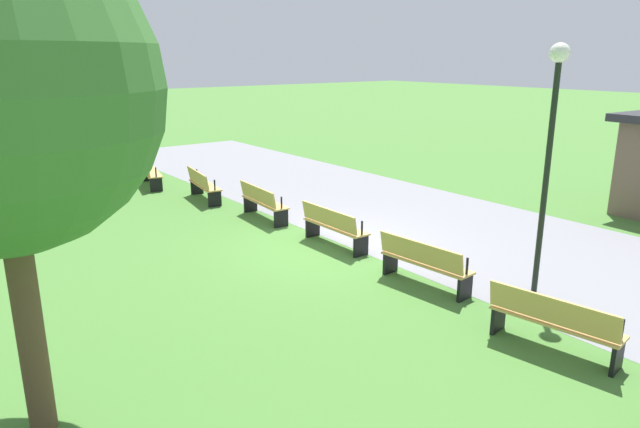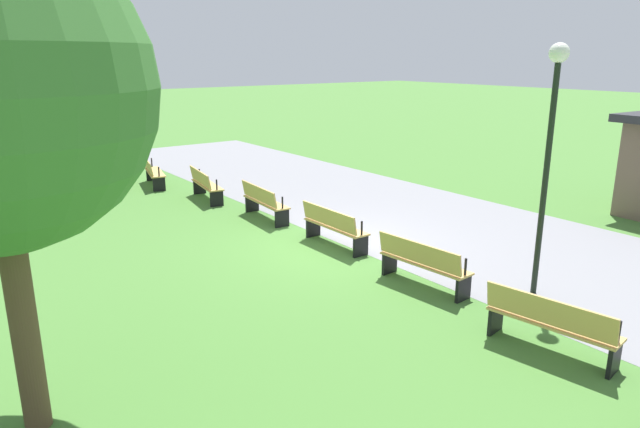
# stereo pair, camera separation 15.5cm
# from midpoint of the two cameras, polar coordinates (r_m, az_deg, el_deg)

# --- Properties ---
(ground_plane) EXTENTS (120.00, 120.00, 0.00)m
(ground_plane) POSITION_cam_midpoint_polar(r_m,az_deg,el_deg) (12.63, 1.20, -3.18)
(ground_plane) COLOR #477A33
(path_paving) EXTENTS (31.29, 5.81, 0.01)m
(path_paving) POSITION_cam_midpoint_polar(r_m,az_deg,el_deg) (14.66, 10.67, -0.77)
(path_paving) COLOR gray
(path_paving) RESTS_ON ground
(bench_0) EXTENTS (1.87, 0.88, 0.89)m
(bench_0) POSITION_cam_midpoint_polar(r_m,az_deg,el_deg) (19.04, -16.92, 4.06)
(bench_0) COLOR tan
(bench_0) RESTS_ON ground
(bench_1) EXTENTS (1.86, 0.75, 0.89)m
(bench_1) POSITION_cam_midpoint_polar(r_m,az_deg,el_deg) (16.79, -11.91, 2.92)
(bench_1) COLOR tan
(bench_1) RESTS_ON ground
(bench_2) EXTENTS (1.84, 0.61, 0.89)m
(bench_2) POSITION_cam_midpoint_polar(r_m,az_deg,el_deg) (14.58, -6.09, 1.26)
(bench_2) COLOR tan
(bench_2) RESTS_ON ground
(bench_3) EXTENTS (1.81, 0.47, 0.89)m
(bench_3) POSITION_cam_midpoint_polar(r_m,az_deg,el_deg) (12.45, 0.97, -1.17)
(bench_3) COLOR tan
(bench_3) RESTS_ON ground
(bench_4) EXTENTS (1.84, 0.61, 0.89)m
(bench_4) POSITION_cam_midpoint_polar(r_m,az_deg,el_deg) (10.45, 9.91, -4.74)
(bench_4) COLOR tan
(bench_4) RESTS_ON ground
(bench_5) EXTENTS (1.86, 0.75, 0.89)m
(bench_5) POSITION_cam_midpoint_polar(r_m,az_deg,el_deg) (8.72, 21.85, -9.93)
(bench_5) COLOR tan
(bench_5) RESTS_ON ground
(tree_1) EXTENTS (3.02, 3.02, 5.02)m
(tree_1) POSITION_cam_midpoint_polar(r_m,az_deg,el_deg) (18.74, -25.49, 12.39)
(tree_1) COLOR brown
(tree_1) RESTS_ON ground
(lamp_post) EXTENTS (0.32, 0.32, 4.26)m
(lamp_post) POSITION_cam_midpoint_polar(r_m,az_deg,el_deg) (10.20, 21.76, 8.18)
(lamp_post) COLOR black
(lamp_post) RESTS_ON ground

